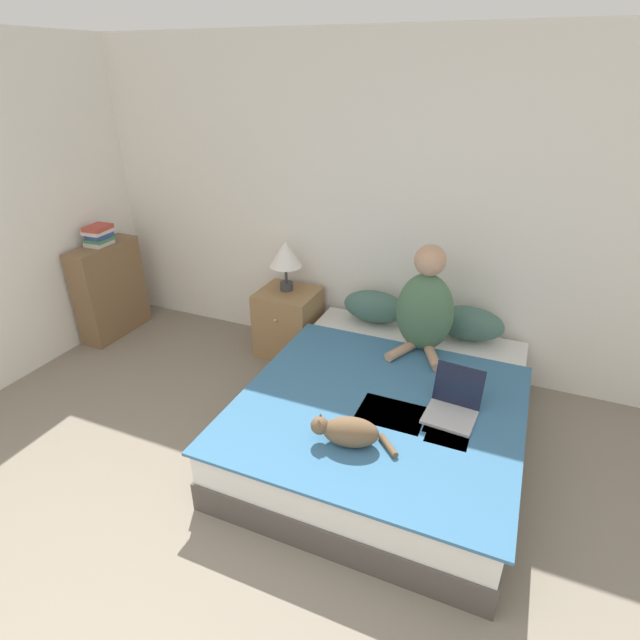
{
  "coord_description": "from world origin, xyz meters",
  "views": [
    {
      "loc": [
        1.17,
        -0.32,
        2.3
      ],
      "look_at": [
        -0.01,
        2.43,
        0.77
      ],
      "focal_mm": 28.0,
      "sensor_mm": 36.0,
      "label": 1
    }
  ],
  "objects_px": {
    "pillow_far": "(469,323)",
    "person_sitting": "(425,307)",
    "bookshelf": "(110,290)",
    "pillow_near": "(375,307)",
    "cat_tabby": "(348,431)",
    "nightstand": "(289,322)",
    "laptop_open": "(453,406)",
    "bed": "(385,414)",
    "table_lamp": "(286,256)",
    "book_stack_top": "(99,235)"
  },
  "relations": [
    {
      "from": "pillow_far",
      "to": "person_sitting",
      "type": "relative_size",
      "value": 0.64
    },
    {
      "from": "bookshelf",
      "to": "pillow_near",
      "type": "bearing_deg",
      "value": 9.19
    },
    {
      "from": "pillow_far",
      "to": "cat_tabby",
      "type": "height_order",
      "value": "pillow_far"
    },
    {
      "from": "nightstand",
      "to": "bookshelf",
      "type": "height_order",
      "value": "bookshelf"
    },
    {
      "from": "laptop_open",
      "to": "nightstand",
      "type": "height_order",
      "value": "laptop_open"
    },
    {
      "from": "bed",
      "to": "pillow_near",
      "type": "distance_m",
      "value": 1.02
    },
    {
      "from": "pillow_near",
      "to": "nightstand",
      "type": "height_order",
      "value": "pillow_near"
    },
    {
      "from": "cat_tabby",
      "to": "pillow_near",
      "type": "bearing_deg",
      "value": -91.78
    },
    {
      "from": "laptop_open",
      "to": "table_lamp",
      "type": "relative_size",
      "value": 0.78
    },
    {
      "from": "bed",
      "to": "nightstand",
      "type": "xyz_separation_m",
      "value": [
        -1.13,
        0.81,
        0.08
      ]
    },
    {
      "from": "laptop_open",
      "to": "pillow_far",
      "type": "bearing_deg",
      "value": 97.99
    },
    {
      "from": "pillow_far",
      "to": "cat_tabby",
      "type": "xyz_separation_m",
      "value": [
        -0.43,
        -1.49,
        -0.04
      ]
    },
    {
      "from": "pillow_far",
      "to": "table_lamp",
      "type": "height_order",
      "value": "table_lamp"
    },
    {
      "from": "table_lamp",
      "to": "book_stack_top",
      "type": "relative_size",
      "value": 1.82
    },
    {
      "from": "cat_tabby",
      "to": "book_stack_top",
      "type": "bearing_deg",
      "value": -35.65
    },
    {
      "from": "pillow_far",
      "to": "book_stack_top",
      "type": "height_order",
      "value": "book_stack_top"
    },
    {
      "from": "cat_tabby",
      "to": "book_stack_top",
      "type": "xyz_separation_m",
      "value": [
        -2.76,
        1.1,
        0.46
      ]
    },
    {
      "from": "cat_tabby",
      "to": "laptop_open",
      "type": "height_order",
      "value": "laptop_open"
    },
    {
      "from": "laptop_open",
      "to": "bookshelf",
      "type": "height_order",
      "value": "bookshelf"
    },
    {
      "from": "bed",
      "to": "bookshelf",
      "type": "xyz_separation_m",
      "value": [
        -2.81,
        0.49,
        0.23
      ]
    },
    {
      "from": "pillow_far",
      "to": "table_lamp",
      "type": "xyz_separation_m",
      "value": [
        -1.52,
        -0.04,
        0.34
      ]
    },
    {
      "from": "pillow_far",
      "to": "bookshelf",
      "type": "distance_m",
      "value": 3.21
    },
    {
      "from": "pillow_near",
      "to": "bookshelf",
      "type": "height_order",
      "value": "bookshelf"
    },
    {
      "from": "bed",
      "to": "book_stack_top",
      "type": "bearing_deg",
      "value": 170.04
    },
    {
      "from": "bed",
      "to": "nightstand",
      "type": "height_order",
      "value": "nightstand"
    },
    {
      "from": "bed",
      "to": "person_sitting",
      "type": "height_order",
      "value": "person_sitting"
    },
    {
      "from": "cat_tabby",
      "to": "book_stack_top",
      "type": "height_order",
      "value": "book_stack_top"
    },
    {
      "from": "cat_tabby",
      "to": "book_stack_top",
      "type": "relative_size",
      "value": 2.08
    },
    {
      "from": "nightstand",
      "to": "pillow_far",
      "type": "bearing_deg",
      "value": 2.9
    },
    {
      "from": "nightstand",
      "to": "book_stack_top",
      "type": "xyz_separation_m",
      "value": [
        -1.69,
        -0.32,
        0.67
      ]
    },
    {
      "from": "person_sitting",
      "to": "bookshelf",
      "type": "xyz_separation_m",
      "value": [
        -2.9,
        -0.09,
        -0.33
      ]
    },
    {
      "from": "bed",
      "to": "pillow_near",
      "type": "bearing_deg",
      "value": 112.93
    },
    {
      "from": "cat_tabby",
      "to": "book_stack_top",
      "type": "distance_m",
      "value": 3.0
    },
    {
      "from": "pillow_far",
      "to": "nightstand",
      "type": "distance_m",
      "value": 1.52
    },
    {
      "from": "pillow_far",
      "to": "bookshelf",
      "type": "bearing_deg",
      "value": -172.94
    },
    {
      "from": "bed",
      "to": "pillow_near",
      "type": "xyz_separation_m",
      "value": [
        -0.38,
        0.89,
        0.34
      ]
    },
    {
      "from": "bed",
      "to": "bookshelf",
      "type": "height_order",
      "value": "bookshelf"
    },
    {
      "from": "person_sitting",
      "to": "bookshelf",
      "type": "height_order",
      "value": "person_sitting"
    },
    {
      "from": "pillow_near",
      "to": "bookshelf",
      "type": "relative_size",
      "value": 0.59
    },
    {
      "from": "bookshelf",
      "to": "cat_tabby",
      "type": "bearing_deg",
      "value": -21.67
    },
    {
      "from": "bed",
      "to": "bookshelf",
      "type": "distance_m",
      "value": 2.87
    },
    {
      "from": "pillow_near",
      "to": "book_stack_top",
      "type": "bearing_deg",
      "value": -170.84
    },
    {
      "from": "person_sitting",
      "to": "laptop_open",
      "type": "relative_size",
      "value": 2.39
    },
    {
      "from": "person_sitting",
      "to": "table_lamp",
      "type": "height_order",
      "value": "person_sitting"
    },
    {
      "from": "person_sitting",
      "to": "laptop_open",
      "type": "bearing_deg",
      "value": -63.12
    },
    {
      "from": "nightstand",
      "to": "book_stack_top",
      "type": "distance_m",
      "value": 1.84
    },
    {
      "from": "person_sitting",
      "to": "bookshelf",
      "type": "relative_size",
      "value": 0.92
    },
    {
      "from": "cat_tabby",
      "to": "nightstand",
      "type": "bearing_deg",
      "value": -66.79
    },
    {
      "from": "pillow_far",
      "to": "cat_tabby",
      "type": "distance_m",
      "value": 1.55
    },
    {
      "from": "pillow_near",
      "to": "cat_tabby",
      "type": "relative_size",
      "value": 1.05
    }
  ]
}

